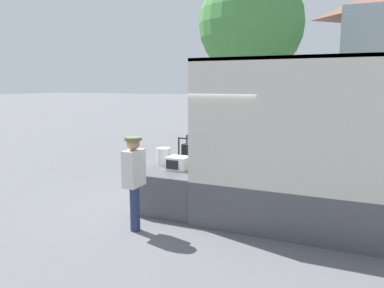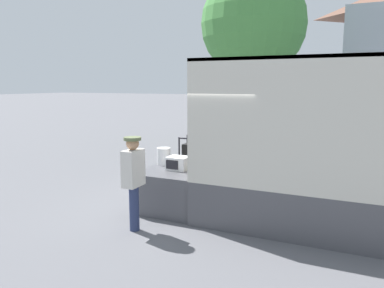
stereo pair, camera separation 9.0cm
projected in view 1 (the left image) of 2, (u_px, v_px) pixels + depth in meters
name	position (u px, v px, depth m)	size (l,w,h in m)	color
ground_plane	(211.00, 207.00, 8.20)	(160.00, 160.00, 0.00)	slate
tailgate_deck	(183.00, 185.00, 8.40)	(1.33, 2.28, 0.86)	#4C4C51
microwave	(178.00, 163.00, 7.98)	(0.44, 0.40, 0.28)	white
portable_generator	(196.00, 153.00, 8.73)	(0.67, 0.48, 0.60)	black
orange_bucket	(163.00, 156.00, 8.44)	(0.31, 0.31, 0.39)	silver
worker_person	(134.00, 174.00, 6.72)	(0.31, 0.44, 1.74)	navy
street_tree	(251.00, 25.00, 15.30)	(4.30, 4.30, 7.23)	brown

